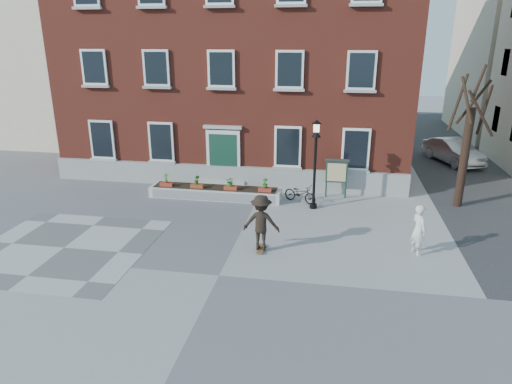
% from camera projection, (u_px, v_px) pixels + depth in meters
% --- Properties ---
extents(ground, '(100.00, 100.00, 0.00)m').
position_uv_depth(ground, '(219.00, 276.00, 14.51)').
color(ground, gray).
rests_on(ground, ground).
extents(checker_patch, '(6.00, 6.00, 0.01)m').
position_uv_depth(checker_patch, '(64.00, 248.00, 16.41)').
color(checker_patch, '#58585A').
rests_on(checker_patch, ground).
extents(distant_building, '(10.00, 12.00, 13.00)m').
position_uv_depth(distant_building, '(49.00, 47.00, 33.98)').
color(distant_building, beige).
rests_on(distant_building, ground).
extents(bicycle, '(1.71, 1.24, 0.85)m').
position_uv_depth(bicycle, '(300.00, 193.00, 20.82)').
color(bicycle, black).
rests_on(bicycle, ground).
extents(parked_car, '(3.06, 4.62, 1.44)m').
position_uv_depth(parked_car, '(453.00, 151.00, 27.26)').
color(parked_car, '#BBBDC0').
rests_on(parked_car, ground).
extents(bystander, '(0.67, 0.78, 1.81)m').
position_uv_depth(bystander, '(419.00, 230.00, 15.70)').
color(bystander, silver).
rests_on(bystander, ground).
extents(brick_building, '(18.40, 10.85, 12.60)m').
position_uv_depth(brick_building, '(243.00, 54.00, 25.84)').
color(brick_building, maroon).
rests_on(brick_building, ground).
extents(planter_assembly, '(6.20, 1.12, 1.15)m').
position_uv_depth(planter_assembly, '(215.00, 192.00, 21.42)').
color(planter_assembly, silver).
rests_on(planter_assembly, ground).
extents(bare_tree, '(1.83, 1.83, 6.16)m').
position_uv_depth(bare_tree, '(466.00, 145.00, 19.62)').
color(bare_tree, black).
rests_on(bare_tree, ground).
extents(lamp_post, '(0.40, 0.40, 3.93)m').
position_uv_depth(lamp_post, '(315.00, 152.00, 19.42)').
color(lamp_post, black).
rests_on(lamp_post, ground).
extents(notice_board, '(1.10, 0.16, 1.87)m').
position_uv_depth(notice_board, '(337.00, 172.00, 21.16)').
color(notice_board, '#1A3528').
rests_on(notice_board, ground).
extents(skateboarder, '(1.31, 0.78, 2.07)m').
position_uv_depth(skateboarder, '(261.00, 222.00, 15.89)').
color(skateboarder, brown).
rests_on(skateboarder, ground).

